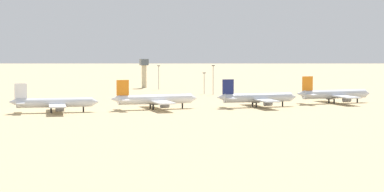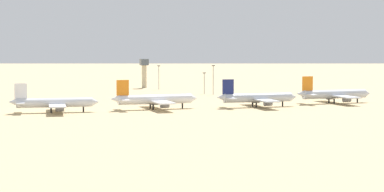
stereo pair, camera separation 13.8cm
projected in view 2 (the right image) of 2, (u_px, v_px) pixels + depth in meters
ground at (160, 111)px, 309.40m from camera, size 4000.00×4000.00×0.00m
ridge_west at (40, 33)px, 1370.93m from camera, size 334.46×253.57×99.23m
ridge_center at (241, 40)px, 1429.40m from camera, size 407.02×317.43×69.98m
parked_jet_white_1 at (54, 103)px, 300.34m from camera, size 38.90×32.90×12.84m
parked_jet_orange_2 at (154, 99)px, 315.04m from camera, size 41.03×34.33×13.59m
parked_jet_navy_3 at (257, 98)px, 325.64m from camera, size 40.11×33.64×13.26m
parked_jet_orange_4 at (334, 94)px, 346.04m from camera, size 41.30×34.54×13.68m
control_tower at (144, 70)px, 463.64m from camera, size 5.20×5.20×19.36m
light_pole_west at (204, 81)px, 408.10m from camera, size 1.80×0.50×12.67m
light_pole_mid at (213, 78)px, 403.57m from camera, size 1.80×0.50×17.06m
light_pole_east at (159, 76)px, 447.16m from camera, size 1.80×0.50×15.52m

